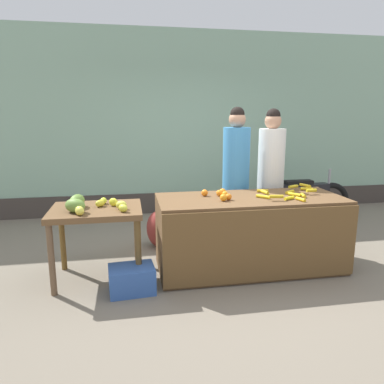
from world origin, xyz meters
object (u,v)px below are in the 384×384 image
at_px(vendor_woman_blue_shirt, 236,179).
at_px(vendor_woman_white_shirt, 270,178).
at_px(produce_sack, 159,229).
at_px(produce_crate, 132,279).
at_px(parked_motorcycle, 303,199).

relative_size(vendor_woman_blue_shirt, vendor_woman_white_shirt, 1.01).
bearing_deg(produce_sack, produce_crate, -107.03).
bearing_deg(vendor_woman_white_shirt, produce_sack, 172.64).
xyz_separation_m(vendor_woman_blue_shirt, parked_motorcycle, (1.40, 0.85, -0.52)).
relative_size(vendor_woman_white_shirt, produce_sack, 3.71).
relative_size(parked_motorcycle, produce_crate, 3.64).
bearing_deg(produce_sack, vendor_woman_white_shirt, -7.36).
distance_m(parked_motorcycle, produce_sack, 2.48).
bearing_deg(parked_motorcycle, produce_sack, -164.30).
distance_m(vendor_woman_blue_shirt, produce_sack, 1.21).
xyz_separation_m(parked_motorcycle, produce_crate, (-2.75, -1.89, -0.27)).
xyz_separation_m(parked_motorcycle, produce_sack, (-2.38, -0.67, -0.16)).
height_order(parked_motorcycle, produce_crate, parked_motorcycle).
relative_size(parked_motorcycle, produce_sack, 3.29).
distance_m(vendor_woman_white_shirt, parked_motorcycle, 1.36).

